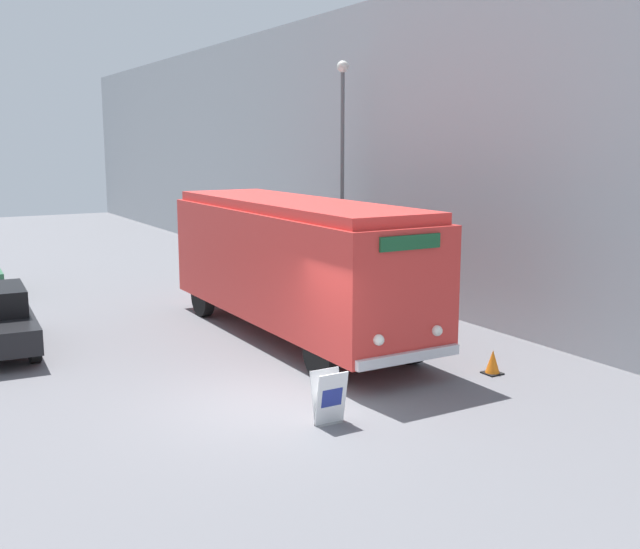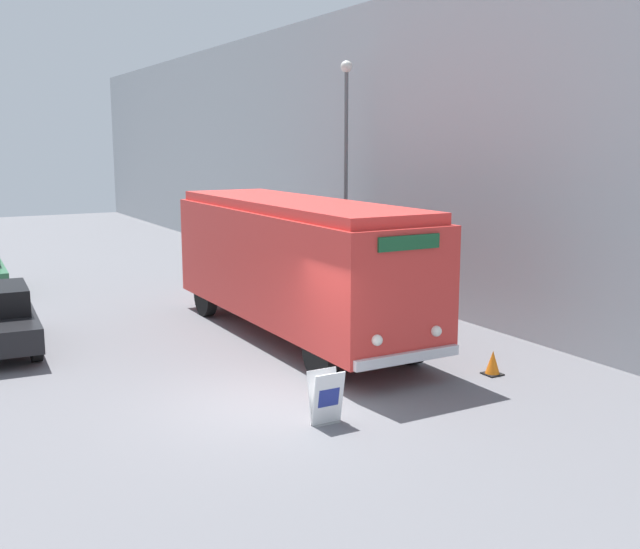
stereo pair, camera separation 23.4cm
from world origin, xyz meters
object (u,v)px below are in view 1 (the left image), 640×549
sign_board (329,398)px  streetlamp (342,148)px  vintage_bus (293,260)px  traffic_cone (493,362)px

sign_board → streetlamp: size_ratio=0.13×
vintage_bus → traffic_cone: (2.15, -4.73, -1.68)m
vintage_bus → sign_board: 6.02m
sign_board → traffic_cone: 4.42m
sign_board → traffic_cone: sign_board is taller
vintage_bus → streetlamp: size_ratio=1.31×
vintage_bus → streetlamp: bearing=45.7°
streetlamp → traffic_cone: streetlamp is taller
vintage_bus → streetlamp: streetlamp is taller
sign_board → streetlamp: (6.04, 9.31, 4.14)m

